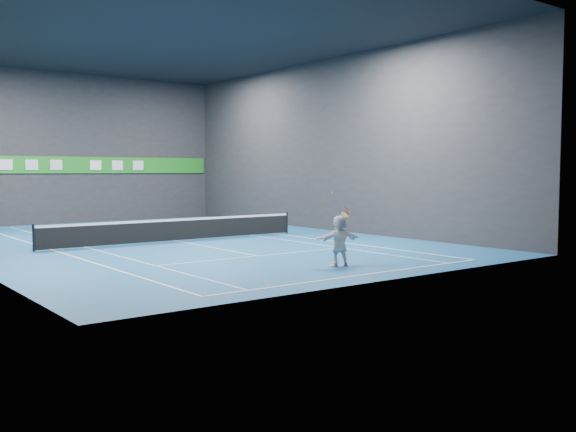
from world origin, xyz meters
TOP-DOWN VIEW (x-y plane):
  - ground at (0.00, 0.00)m, footprint 26.00×26.00m
  - ceiling at (0.00, 0.00)m, footprint 26.00×26.00m
  - wall_back at (0.00, 13.00)m, footprint 18.00×0.10m
  - wall_front at (0.00, -13.00)m, footprint 18.00×0.10m
  - wall_right at (9.00, 0.00)m, footprint 0.10×26.00m
  - baseline_near at (0.00, -11.89)m, footprint 10.98×0.08m
  - baseline_far at (0.00, 11.89)m, footprint 10.98×0.08m
  - sideline_doubles_left at (-5.49, 0.00)m, footprint 0.08×23.78m
  - sideline_doubles_right at (5.49, 0.00)m, footprint 0.08×23.78m
  - sideline_singles_left at (-4.11, 0.00)m, footprint 0.06×23.78m
  - sideline_singles_right at (4.11, 0.00)m, footprint 0.06×23.78m
  - service_line_near at (0.00, -6.40)m, footprint 8.23×0.06m
  - service_line_far at (0.00, 6.40)m, footprint 8.23×0.06m
  - center_service_line at (0.00, 0.00)m, footprint 0.06×12.80m
  - player at (0.71, -10.09)m, footprint 1.63×0.82m
  - tennis_ball at (0.37, -10.12)m, footprint 0.07×0.07m
  - tennis_net at (0.00, 0.00)m, footprint 12.50×0.10m
  - sponsor_banner at (0.00, 12.93)m, footprint 17.64×0.11m
  - tennis_racket at (1.06, -10.05)m, footprint 0.49×0.35m

SIDE VIEW (x-z plane):
  - ground at x=0.00m, z-range 0.00..0.00m
  - baseline_near at x=0.00m, z-range 0.00..0.01m
  - baseline_far at x=0.00m, z-range 0.00..0.01m
  - sideline_doubles_left at x=-5.49m, z-range 0.00..0.01m
  - sideline_doubles_right at x=5.49m, z-range 0.00..0.01m
  - sideline_singles_left at x=-4.11m, z-range 0.00..0.01m
  - sideline_singles_right at x=4.11m, z-range 0.00..0.01m
  - service_line_near at x=0.00m, z-range 0.00..0.01m
  - service_line_far at x=0.00m, z-range 0.00..0.01m
  - center_service_line at x=0.00m, z-range 0.00..0.01m
  - tennis_net at x=0.00m, z-range 0.00..1.07m
  - player at x=0.71m, z-range 0.00..1.68m
  - tennis_racket at x=1.06m, z-range 1.40..2.10m
  - tennis_ball at x=0.37m, z-range 2.38..2.45m
  - sponsor_banner at x=0.00m, z-range 3.00..4.00m
  - wall_back at x=0.00m, z-range 0.00..9.00m
  - wall_front at x=0.00m, z-range 0.00..9.00m
  - wall_right at x=9.00m, z-range 0.00..9.00m
  - ceiling at x=0.00m, z-range 9.00..9.00m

